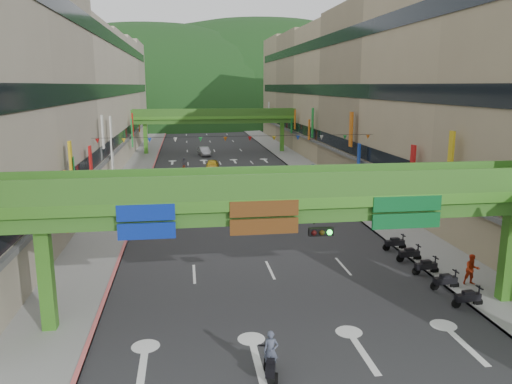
{
  "coord_description": "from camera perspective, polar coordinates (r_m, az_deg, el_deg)",
  "views": [
    {
      "loc": [
        -4.79,
        -15.65,
        10.8
      ],
      "look_at": [
        0.0,
        18.0,
        3.5
      ],
      "focal_mm": 35.0,
      "sensor_mm": 36.0,
      "label": 1
    }
  ],
  "objects": [
    {
      "name": "bunting_string",
      "position": [
        46.15,
        -2.11,
        6.09
      ],
      "size": [
        26.0,
        0.36,
        0.47
      ],
      "color": "black",
      "rests_on": "ground"
    },
    {
      "name": "scooter_rider_mid",
      "position": [
        39.42,
        2.57,
        -2.06
      ],
      "size": [
        0.91,
        1.6,
        2.2
      ],
      "color": "black",
      "rests_on": "ground"
    },
    {
      "name": "sidewalk_left",
      "position": [
        66.81,
        -13.34,
        2.55
      ],
      "size": [
        4.0,
        140.0,
        0.15
      ],
      "primitive_type": "cube",
      "color": "gray",
      "rests_on": "ground"
    },
    {
      "name": "overpass_near",
      "position": [
        22.5,
        6.9,
        -2.36
      ],
      "size": [
        28.0,
        12.27,
        7.1
      ],
      "color": "#4C9E2D",
      "rests_on": "ground"
    },
    {
      "name": "pedestrian_red",
      "position": [
        29.82,
        23.43,
        -8.41
      ],
      "size": [
        0.9,
        0.74,
        1.7
      ],
      "primitive_type": "imported",
      "rotation": [
        0.0,
        0.0,
        -0.13
      ],
      "color": "#B62C10",
      "rests_on": "ground"
    },
    {
      "name": "hill_left",
      "position": [
        176.27,
        -11.53,
        8.37
      ],
      "size": [
        168.0,
        140.0,
        112.0
      ],
      "primitive_type": "ellipsoid",
      "color": "#1C4419",
      "rests_on": "ground"
    },
    {
      "name": "parked_scooter_row",
      "position": [
        30.79,
        18.84,
        -8.05
      ],
      "size": [
        1.6,
        9.35,
        1.08
      ],
      "color": "black",
      "rests_on": "ground"
    },
    {
      "name": "road_slab",
      "position": [
        66.7,
        -3.88,
        2.78
      ],
      "size": [
        18.0,
        140.0,
        0.02
      ],
      "primitive_type": "cube",
      "color": "#28282B",
      "rests_on": "ground"
    },
    {
      "name": "pedestrian_dark",
      "position": [
        46.46,
        13.56,
        -0.61
      ],
      "size": [
        1.04,
        0.84,
        1.66
      ],
      "primitive_type": "imported",
      "rotation": [
        0.0,
        0.0,
        -0.53
      ],
      "color": "black",
      "rests_on": "ground"
    },
    {
      "name": "car_yellow",
      "position": [
        64.63,
        -5.03,
        3.07
      ],
      "size": [
        2.05,
        4.18,
        1.37
      ],
      "primitive_type": "imported",
      "rotation": [
        0.0,
        0.0,
        -0.11
      ],
      "color": "gold",
      "rests_on": "ground"
    },
    {
      "name": "hill_right",
      "position": [
        198.19,
        0.57,
        9.0
      ],
      "size": [
        208.0,
        176.0,
        128.0
      ],
      "primitive_type": "ellipsoid",
      "color": "#1C4419",
      "rests_on": "ground"
    },
    {
      "name": "car_silver",
      "position": [
        78.25,
        -5.94,
        4.63
      ],
      "size": [
        2.07,
        4.34,
        1.37
      ],
      "primitive_type": "imported",
      "rotation": [
        0.0,
        0.0,
        0.15
      ],
      "color": "#94959B",
      "rests_on": "ground"
    },
    {
      "name": "sidewalk_right",
      "position": [
        68.36,
        5.37,
        3.04
      ],
      "size": [
        4.0,
        140.0,
        0.15
      ],
      "primitive_type": "cube",
      "color": "gray",
      "rests_on": "ground"
    },
    {
      "name": "curb_right",
      "position": [
        67.95,
        3.81,
        3.03
      ],
      "size": [
        0.2,
        140.0,
        0.18
      ],
      "primitive_type": "cube",
      "color": "gray",
      "rests_on": "ground"
    },
    {
      "name": "pedestrian_blue",
      "position": [
        58.38,
        6.5,
        2.22
      ],
      "size": [
        0.88,
        0.67,
        1.68
      ],
      "primitive_type": "imported",
      "rotation": [
        0.0,
        0.0,
        3.36
      ],
      "color": "#36405C",
      "rests_on": "ground"
    },
    {
      "name": "curb_left",
      "position": [
        66.65,
        -11.71,
        2.62
      ],
      "size": [
        0.2,
        140.0,
        0.18
      ],
      "primitive_type": "cube",
      "color": "#CC5959",
      "rests_on": "ground"
    },
    {
      "name": "scooter_rider_left",
      "position": [
        42.24,
        -7.88,
        -1.35
      ],
      "size": [
        1.06,
        1.6,
        2.07
      ],
      "color": "gray",
      "rests_on": "ground"
    },
    {
      "name": "scooter_rider_near",
      "position": [
        19.61,
        1.72,
        -18.33
      ],
      "size": [
        0.71,
        1.58,
        1.89
      ],
      "color": "black",
      "rests_on": "ground"
    },
    {
      "name": "scooter_rider_far",
      "position": [
        63.84,
        -8.21,
        3.08
      ],
      "size": [
        0.79,
        1.6,
        1.84
      ],
      "color": "maroon",
      "rests_on": "ground"
    },
    {
      "name": "building_row_right",
      "position": [
        69.81,
        11.98,
        10.76
      ],
      "size": [
        12.8,
        95.0,
        19.0
      ],
      "color": "gray",
      "rests_on": "ground"
    },
    {
      "name": "overpass_far",
      "position": [
        80.97,
        -4.74,
        8.26
      ],
      "size": [
        28.0,
        2.2,
        7.1
      ],
      "color": "#4C9E2D",
      "rests_on": "ground"
    },
    {
      "name": "building_row_left",
      "position": [
        67.17,
        -20.59,
        10.22
      ],
      "size": [
        12.8,
        95.0,
        19.0
      ],
      "color": "#9E937F",
      "rests_on": "ground"
    }
  ]
}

